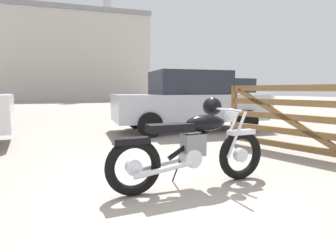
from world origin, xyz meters
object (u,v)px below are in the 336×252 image
Objects in this scene: blue_hatchback_right at (189,101)px; white_estate_far at (228,97)px; vintage_motorcycle at (195,146)px; timber_gate at (300,116)px.

blue_hatchback_right is 0.99× the size of white_estate_far.
white_estate_far is (6.01, 8.64, 0.34)m from vintage_motorcycle.
white_estate_far is (3.60, 7.88, 0.13)m from timber_gate.
vintage_motorcycle is 0.84× the size of timber_gate.
vintage_motorcycle is 0.48× the size of blue_hatchback_right.
vintage_motorcycle is 10.53m from white_estate_far.
white_estate_far is at bearing 50.22° from blue_hatchback_right.
white_estate_far reaches higher than timber_gate.
blue_hatchback_right is at bearing 62.70° from vintage_motorcycle.
blue_hatchback_right reaches higher than vintage_motorcycle.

